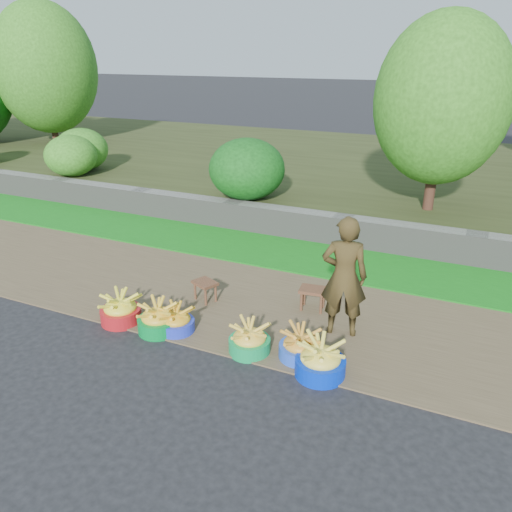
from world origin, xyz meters
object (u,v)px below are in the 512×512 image
at_px(basin_a, 120,310).
at_px(basin_e, 300,346).
at_px(stool_left, 205,285).
at_px(basin_b, 158,319).
at_px(basin_f, 320,360).
at_px(basin_c, 176,321).
at_px(basin_d, 249,340).
at_px(stool_right, 313,293).
at_px(vendor_woman, 344,277).

distance_m(basin_a, basin_e, 2.43).
xyz_separation_m(basin_a, stool_left, (0.72, 0.96, 0.07)).
bearing_deg(basin_b, basin_f, -0.99).
distance_m(basin_c, basin_d, 1.03).
relative_size(basin_a, basin_b, 1.01).
distance_m(basin_a, stool_right, 2.56).
distance_m(basin_e, basin_f, 0.37).
xyz_separation_m(basin_a, stool_right, (2.18, 1.34, 0.09)).
distance_m(basin_c, stool_right, 1.87).
relative_size(basin_c, vendor_woman, 0.30).
relative_size(basin_d, basin_e, 0.99).
xyz_separation_m(basin_d, stool_right, (0.34, 1.28, 0.10)).
bearing_deg(basin_c, basin_f, -3.50).
bearing_deg(stool_left, basin_c, -84.65).
xyz_separation_m(stool_left, stool_right, (1.46, 0.38, 0.02)).
bearing_deg(basin_c, vendor_woman, 23.48).
bearing_deg(basin_a, basin_c, 6.22).
bearing_deg(basin_d, basin_b, -177.77).
height_order(basin_d, stool_right, basin_d).
bearing_deg(stool_right, basin_d, -105.00).
bearing_deg(basin_f, basin_a, 179.35).
bearing_deg(stool_right, basin_f, -68.12).
xyz_separation_m(basin_a, basin_e, (2.42, 0.18, -0.01)).
xyz_separation_m(basin_a, basin_c, (0.80, 0.09, -0.02)).
bearing_deg(basin_b, basin_c, 20.53).
height_order(basin_b, stool_right, basin_b).
distance_m(basin_b, vendor_woman, 2.38).
relative_size(basin_c, basin_d, 0.92).
bearing_deg(basin_c, stool_left, 95.35).
bearing_deg(stool_right, vendor_woman, -39.77).
relative_size(basin_b, stool_left, 1.30).
relative_size(basin_c, basin_f, 0.82).
relative_size(basin_e, stool_right, 1.30).
xyz_separation_m(basin_d, stool_left, (-1.12, 0.90, 0.09)).
height_order(basin_b, vendor_woman, vendor_woman).
distance_m(basin_a, basin_b, 0.58).
xyz_separation_m(basin_b, basin_f, (2.14, -0.04, 0.01)).
bearing_deg(basin_e, basin_a, -175.82).
bearing_deg(stool_right, basin_e, -78.09).
bearing_deg(basin_e, stool_left, 155.41).
height_order(basin_b, basin_e, basin_b).
height_order(basin_a, basin_b, basin_a).
bearing_deg(basin_f, stool_left, 153.82).
bearing_deg(basin_d, stool_left, 141.03).
xyz_separation_m(basin_c, basin_d, (1.03, -0.03, 0.01)).
xyz_separation_m(basin_e, stool_left, (-1.70, 0.78, 0.08)).
distance_m(basin_f, vendor_woman, 1.12).
bearing_deg(basin_b, stool_right, 39.89).
bearing_deg(vendor_woman, basin_e, 56.38).
bearing_deg(basin_c, basin_b, -159.47).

